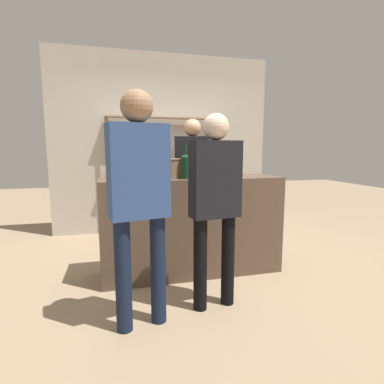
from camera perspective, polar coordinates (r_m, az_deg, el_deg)
ground_plane at (r=3.39m, az=0.00°, el=-14.84°), size 16.00×16.00×0.00m
bar_counter at (r=3.22m, az=0.00°, el=-6.37°), size 1.88×0.52×1.03m
back_wall at (r=4.94m, az=-5.46°, el=9.06°), size 3.48×0.12×2.80m
back_shelf at (r=4.76m, az=-5.02°, el=6.42°), size 1.81×0.18×1.81m
counter_bottle_0 at (r=3.13m, az=-9.17°, el=4.90°), size 0.08×0.08×0.32m
counter_bottle_1 at (r=2.96m, az=-1.30°, el=5.10°), size 0.08×0.08×0.34m
counter_bottle_2 at (r=3.04m, az=-12.51°, el=5.12°), size 0.07×0.07×0.36m
wine_glass at (r=3.26m, az=3.58°, el=5.37°), size 0.07×0.07×0.18m
ice_bucket at (r=3.05m, az=-3.87°, el=4.51°), size 0.22×0.22×0.20m
cork_jar at (r=3.10m, az=2.97°, el=3.94°), size 0.13×0.13×0.13m
server_behind_counter at (r=3.99m, az=0.08°, el=3.65°), size 0.49×0.34×1.71m
customer_left at (r=2.16m, az=-10.07°, el=0.17°), size 0.45×0.27×1.73m
customer_center at (r=2.43m, az=4.41°, el=-0.75°), size 0.42×0.22×1.60m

